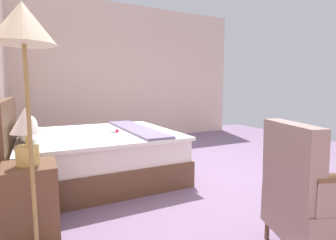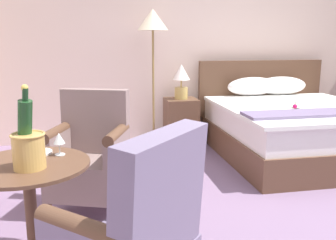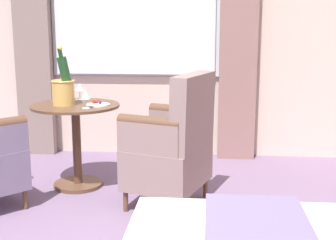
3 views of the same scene
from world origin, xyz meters
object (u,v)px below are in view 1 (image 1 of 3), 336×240
at_px(nightstand, 31,202).
at_px(armchair_by_window, 309,198).
at_px(floor_lamp_brass, 24,41).
at_px(bed, 93,154).
at_px(bedside_lamp, 26,131).

bearing_deg(nightstand, armchair_by_window, -123.40).
relative_size(nightstand, floor_lamp_brass, 0.35).
distance_m(bed, armchair_by_window, 2.60).
bearing_deg(bedside_lamp, bed, -30.86).
bearing_deg(nightstand, bedside_lamp, 180.00).
xyz_separation_m(nightstand, floor_lamp_brass, (-0.37, -0.03, 1.20)).
relative_size(bedside_lamp, armchair_by_window, 0.46).
relative_size(bed, nightstand, 3.32).
distance_m(bedside_lamp, floor_lamp_brass, 0.73).
bearing_deg(bedside_lamp, floor_lamp_brass, -174.94).
height_order(nightstand, armchair_by_window, armchair_by_window).
xyz_separation_m(bedside_lamp, armchair_by_window, (-1.17, -1.77, -0.43)).
xyz_separation_m(bed, nightstand, (-1.22, 0.73, -0.04)).
bearing_deg(floor_lamp_brass, bedside_lamp, 5.06).
xyz_separation_m(bed, armchair_by_window, (-2.38, -1.04, 0.10)).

